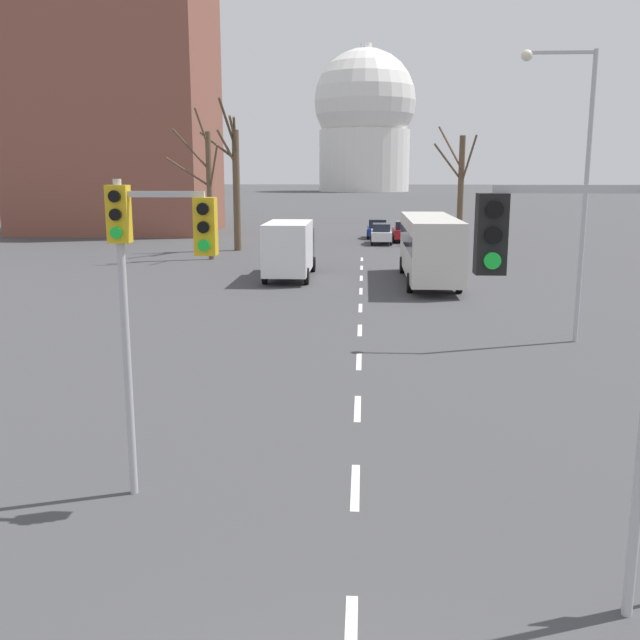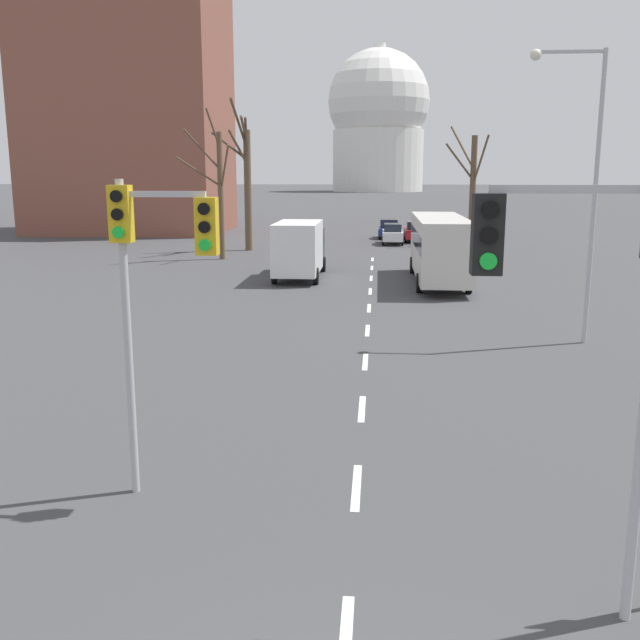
% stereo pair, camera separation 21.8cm
% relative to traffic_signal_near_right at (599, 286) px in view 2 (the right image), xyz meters
% --- Properties ---
extents(lane_stripe_1, '(0.16, 2.00, 0.01)m').
position_rel_traffic_signal_near_right_xyz_m(lane_stripe_1, '(-2.94, 3.70, -4.37)').
color(lane_stripe_1, silver).
rests_on(lane_stripe_1, ground_plane).
extents(lane_stripe_2, '(0.16, 2.00, 0.01)m').
position_rel_traffic_signal_near_right_xyz_m(lane_stripe_2, '(-2.94, 8.20, -4.37)').
color(lane_stripe_2, silver).
rests_on(lane_stripe_2, ground_plane).
extents(lane_stripe_3, '(0.16, 2.00, 0.01)m').
position_rel_traffic_signal_near_right_xyz_m(lane_stripe_3, '(-2.94, 12.70, -4.37)').
color(lane_stripe_3, silver).
rests_on(lane_stripe_3, ground_plane).
extents(lane_stripe_4, '(0.16, 2.00, 0.01)m').
position_rel_traffic_signal_near_right_xyz_m(lane_stripe_4, '(-2.94, 17.20, -4.37)').
color(lane_stripe_4, silver).
rests_on(lane_stripe_4, ground_plane).
extents(lane_stripe_5, '(0.16, 2.00, 0.01)m').
position_rel_traffic_signal_near_right_xyz_m(lane_stripe_5, '(-2.94, 21.70, -4.37)').
color(lane_stripe_5, silver).
rests_on(lane_stripe_5, ground_plane).
extents(lane_stripe_6, '(0.16, 2.00, 0.01)m').
position_rel_traffic_signal_near_right_xyz_m(lane_stripe_6, '(-2.94, 26.20, -4.37)').
color(lane_stripe_6, silver).
rests_on(lane_stripe_6, ground_plane).
extents(lane_stripe_7, '(0.16, 2.00, 0.01)m').
position_rel_traffic_signal_near_right_xyz_m(lane_stripe_7, '(-2.94, 30.70, -4.37)').
color(lane_stripe_7, silver).
rests_on(lane_stripe_7, ground_plane).
extents(lane_stripe_8, '(0.16, 2.00, 0.01)m').
position_rel_traffic_signal_near_right_xyz_m(lane_stripe_8, '(-2.94, 35.20, -4.37)').
color(lane_stripe_8, silver).
rests_on(lane_stripe_8, ground_plane).
extents(lane_stripe_9, '(0.16, 2.00, 0.01)m').
position_rel_traffic_signal_near_right_xyz_m(lane_stripe_9, '(-2.94, 39.70, -4.37)').
color(lane_stripe_9, silver).
rests_on(lane_stripe_9, ground_plane).
extents(traffic_signal_near_right, '(2.36, 0.34, 5.76)m').
position_rel_traffic_signal_near_right_xyz_m(traffic_signal_near_right, '(0.00, 0.00, 0.00)').
color(traffic_signal_near_right, '#B2B2B7').
rests_on(traffic_signal_near_right, ground_plane).
extents(traffic_signal_near_left, '(1.83, 0.34, 5.60)m').
position_rel_traffic_signal_near_right_xyz_m(traffic_signal_near_left, '(-6.46, 3.20, -0.13)').
color(traffic_signal_near_left, '#B2B2B7').
rests_on(traffic_signal_near_left, ground_plane).
extents(street_lamp_right, '(2.43, 0.36, 9.59)m').
position_rel_traffic_signal_near_right_xyz_m(street_lamp_right, '(4.10, 15.85, 1.43)').
color(street_lamp_right, '#B2B2B7').
rests_on(street_lamp_right, ground_plane).
extents(sedan_near_left, '(1.72, 4.41, 1.69)m').
position_rel_traffic_signal_near_right_xyz_m(sedan_near_left, '(-1.39, 50.65, -3.51)').
color(sedan_near_left, silver).
rests_on(sedan_near_left, ground_plane).
extents(sedan_near_right, '(1.87, 3.94, 1.71)m').
position_rel_traffic_signal_near_right_xyz_m(sedan_near_right, '(-1.62, 55.97, -3.53)').
color(sedan_near_right, navy).
rests_on(sedan_near_right, ground_plane).
extents(sedan_mid_centre, '(1.95, 4.55, 1.74)m').
position_rel_traffic_signal_near_right_xyz_m(sedan_mid_centre, '(0.64, 53.02, -3.49)').
color(sedan_mid_centre, maroon).
rests_on(sedan_mid_centre, ground_plane).
extents(city_bus, '(2.66, 10.80, 3.48)m').
position_rel_traffic_signal_near_right_xyz_m(city_bus, '(0.63, 29.25, -2.32)').
color(city_bus, beige).
rests_on(city_bus, ground_plane).
extents(delivery_truck, '(2.44, 7.20, 3.14)m').
position_rel_traffic_signal_near_right_xyz_m(delivery_truck, '(-6.91, 30.51, -2.67)').
color(delivery_truck, '#333842').
rests_on(delivery_truck, ground_plane).
extents(bare_tree_left_near, '(3.61, 2.23, 9.83)m').
position_rel_traffic_signal_near_right_xyz_m(bare_tree_left_near, '(-13.22, 38.92, 0.27)').
color(bare_tree_left_near, brown).
rests_on(bare_tree_left_near, ground_plane).
extents(bare_tree_right_near, '(3.42, 4.84, 9.63)m').
position_rel_traffic_signal_near_right_xyz_m(bare_tree_right_near, '(4.91, 50.71, 0.41)').
color(bare_tree_right_near, brown).
rests_on(bare_tree_right_near, ground_plane).
extents(bare_tree_left_far, '(2.77, 3.77, 10.88)m').
position_rel_traffic_signal_near_right_xyz_m(bare_tree_left_far, '(-12.43, 44.69, 0.81)').
color(bare_tree_left_far, brown).
rests_on(bare_tree_left_far, ground_plane).
extents(capitol_dome, '(33.36, 33.36, 47.11)m').
position_rel_traffic_signal_near_right_xyz_m(capitol_dome, '(-2.94, 235.55, 18.58)').
color(capitol_dome, silver).
rests_on(capitol_dome, ground_plane).
extents(apartment_block_left, '(18.00, 14.00, 23.50)m').
position_rel_traffic_signal_near_right_xyz_m(apartment_block_left, '(-26.94, 61.88, 7.38)').
color(apartment_block_left, brown).
rests_on(apartment_block_left, ground_plane).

